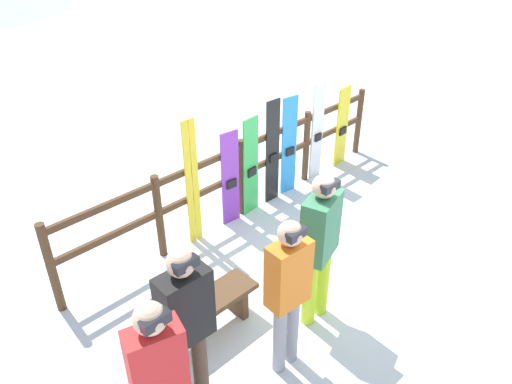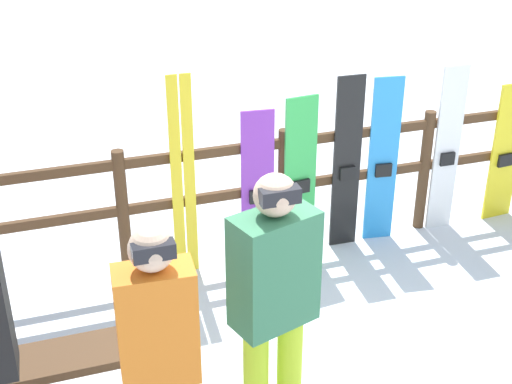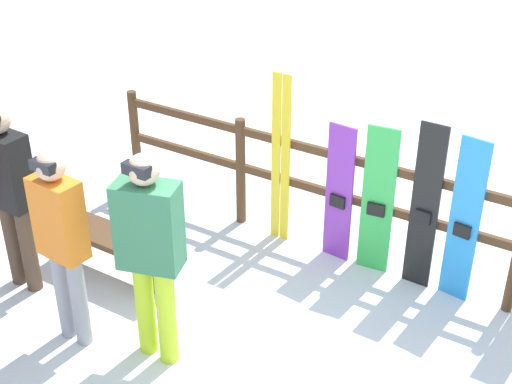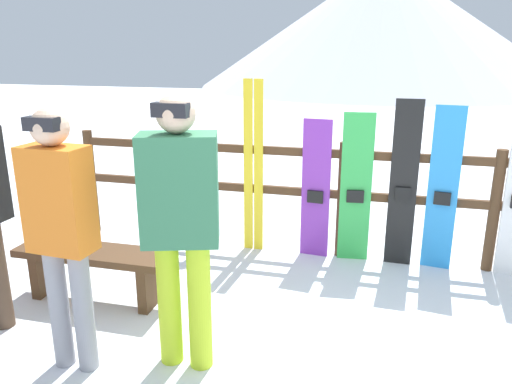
# 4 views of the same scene
# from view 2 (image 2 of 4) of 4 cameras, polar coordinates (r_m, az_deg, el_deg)

# --- Properties ---
(ground_plane) EXTENTS (40.00, 40.00, 0.00)m
(ground_plane) POSITION_cam_2_polar(r_m,az_deg,el_deg) (5.10, 9.40, -14.53)
(ground_plane) COLOR white
(fence) EXTENTS (5.62, 0.10, 1.16)m
(fence) POSITION_cam_2_polar(r_m,az_deg,el_deg) (6.09, 2.22, 0.91)
(fence) COLOR #4C331E
(fence) RESTS_ON ground
(bench) EXTENTS (1.29, 0.36, 0.44)m
(bench) POSITION_cam_2_polar(r_m,az_deg,el_deg) (4.77, -13.67, -13.29)
(bench) COLOR #4C331E
(bench) RESTS_ON ground
(person_orange) EXTENTS (0.41, 0.24, 1.70)m
(person_orange) POSITION_cam_2_polar(r_m,az_deg,el_deg) (3.72, -7.79, -12.31)
(person_orange) COLOR gray
(person_orange) RESTS_ON ground
(person_plaid_green) EXTENTS (0.52, 0.38, 1.78)m
(person_plaid_green) POSITION_cam_2_polar(r_m,az_deg,el_deg) (4.01, 1.44, -8.34)
(person_plaid_green) COLOR #B7D826
(person_plaid_green) RESTS_ON ground
(ski_pair_yellow) EXTENTS (0.20, 0.02, 1.74)m
(ski_pair_yellow) POSITION_cam_2_polar(r_m,az_deg,el_deg) (5.74, -5.86, 1.07)
(ski_pair_yellow) COLOR yellow
(ski_pair_yellow) RESTS_ON ground
(snowboard_purple) EXTENTS (0.28, 0.07, 1.38)m
(snowboard_purple) POSITION_cam_2_polar(r_m,az_deg,el_deg) (5.97, 0.12, 0.29)
(snowboard_purple) COLOR purple
(snowboard_purple) RESTS_ON ground
(snowboard_green) EXTENTS (0.30, 0.08, 1.45)m
(snowboard_green) POSITION_cam_2_polar(r_m,az_deg,el_deg) (6.07, 3.54, 1.12)
(snowboard_green) COLOR green
(snowboard_green) RESTS_ON ground
(snowboard_black_stripe) EXTENTS (0.25, 0.06, 1.58)m
(snowboard_black_stripe) POSITION_cam_2_polar(r_m,az_deg,el_deg) (6.21, 7.26, 2.21)
(snowboard_black_stripe) COLOR black
(snowboard_black_stripe) RESTS_ON ground
(snowboard_blue) EXTENTS (0.27, 0.08, 1.54)m
(snowboard_blue) POSITION_cam_2_polar(r_m,az_deg,el_deg) (6.37, 10.11, 2.41)
(snowboard_blue) COLOR #288CE0
(snowboard_blue) RESTS_ON ground
(snowboard_white) EXTENTS (0.25, 0.06, 1.58)m
(snowboard_white) POSITION_cam_2_polar(r_m,az_deg,el_deg) (6.68, 15.02, 3.23)
(snowboard_white) COLOR white
(snowboard_white) RESTS_ON ground
(snowboard_yellow) EXTENTS (0.32, 0.07, 1.35)m
(snowboard_yellow) POSITION_cam_2_polar(r_m,az_deg,el_deg) (7.08, 19.34, 2.98)
(snowboard_yellow) COLOR yellow
(snowboard_yellow) RESTS_ON ground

